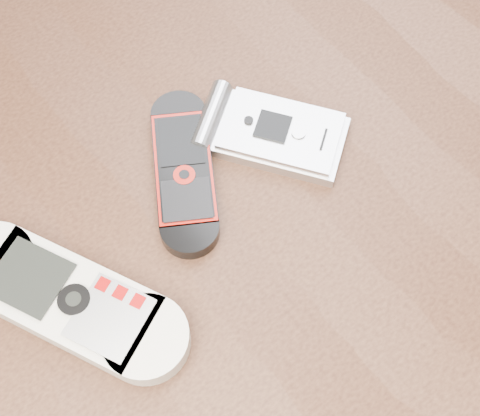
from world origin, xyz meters
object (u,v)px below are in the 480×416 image
Objects in this scene: table at (235,272)px; motorola_razr at (277,133)px; nokia_white at (68,300)px; nokia_black_red at (184,170)px.

motorola_razr is at bearing 26.37° from table.
nokia_black_red is at bearing -9.30° from nokia_white.
table is at bearing 171.79° from motorola_razr.
nokia_black_red reaches higher than table.
nokia_white is (-0.13, 0.02, 0.12)m from table.
nokia_white is at bearing 150.08° from motorola_razr.
nokia_black_red is at bearing 97.27° from table.
nokia_black_red is 0.08m from motorola_razr.
nokia_black_red is 1.20× the size of motorola_razr.
nokia_white reaches higher than motorola_razr.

